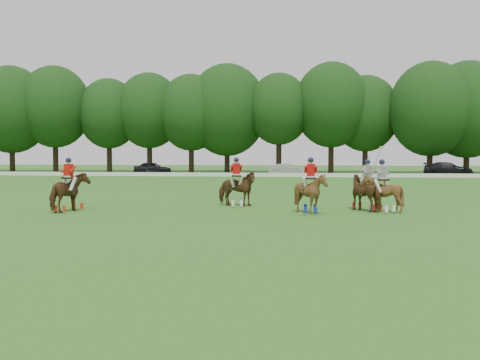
# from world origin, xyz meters

# --- Properties ---
(ground) EXTENTS (180.00, 180.00, 0.00)m
(ground) POSITION_xyz_m (0.00, 0.00, 0.00)
(ground) COLOR #30671D
(ground) RESTS_ON ground
(tree_line) EXTENTS (117.98, 14.32, 14.75)m
(tree_line) POSITION_xyz_m (0.26, 48.05, 8.23)
(tree_line) COLOR black
(tree_line) RESTS_ON ground
(boundary_rail) EXTENTS (120.00, 0.10, 0.44)m
(boundary_rail) POSITION_xyz_m (0.00, 38.00, 0.22)
(boundary_rail) COLOR white
(boundary_rail) RESTS_ON ground
(car_left) EXTENTS (4.65, 2.14, 1.55)m
(car_left) POSITION_xyz_m (-15.19, 42.50, 0.77)
(car_left) COLOR black
(car_left) RESTS_ON ground
(car_mid) EXTENTS (4.30, 1.92, 1.37)m
(car_mid) POSITION_xyz_m (1.19, 42.50, 0.69)
(car_mid) COLOR #ADAEB3
(car_mid) RESTS_ON ground
(car_right) EXTENTS (5.78, 3.31, 1.58)m
(car_right) POSITION_xyz_m (19.60, 42.50, 0.79)
(car_right) COLOR black
(car_right) RESTS_ON ground
(polo_red_a) EXTENTS (1.38, 2.27, 2.48)m
(polo_red_a) POSITION_xyz_m (-7.60, 2.17, 0.91)
(polo_red_a) COLOR #4F2D15
(polo_red_a) RESTS_ON ground
(polo_red_b) EXTENTS (2.00, 1.79, 2.46)m
(polo_red_b) POSITION_xyz_m (-0.32, 5.55, 0.90)
(polo_red_b) COLOR #4F2D15
(polo_red_b) RESTS_ON ground
(polo_red_c) EXTENTS (1.47, 1.65, 2.49)m
(polo_red_c) POSITION_xyz_m (3.34, 2.71, 0.92)
(polo_red_c) COLOR #4F2D15
(polo_red_c) RESTS_ON ground
(polo_stripe_a) EXTENTS (2.01, 2.13, 2.40)m
(polo_stripe_a) POSITION_xyz_m (5.96, 4.15, 0.88)
(polo_stripe_a) COLOR #4F2D15
(polo_stripe_a) RESTS_ON ground
(polo_stripe_b) EXTENTS (1.95, 2.02, 2.94)m
(polo_stripe_b) POSITION_xyz_m (6.55, 3.67, 0.87)
(polo_stripe_b) COLOR #4F2D15
(polo_stripe_b) RESTS_ON ground
(polo_ball) EXTENTS (0.09, 0.09, 0.09)m
(polo_ball) POSITION_xyz_m (2.90, 2.37, 0.04)
(polo_ball) COLOR white
(polo_ball) RESTS_ON ground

